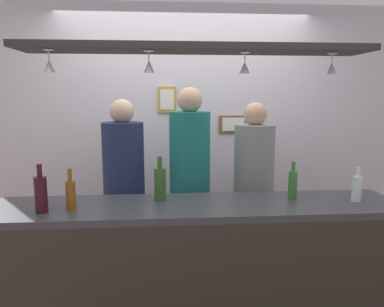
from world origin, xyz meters
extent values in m
cube|color=silver|center=(0.00, 1.10, 1.30)|extent=(4.40, 0.06, 2.60)
cube|color=#38383D|center=(0.00, -0.35, 0.97)|extent=(2.70, 0.55, 0.04)
cube|color=#2D2823|center=(0.00, -0.60, 0.48)|extent=(2.65, 0.04, 0.95)
cube|color=black|center=(0.00, -0.30, 1.99)|extent=(2.20, 0.36, 0.04)
cylinder|color=silver|center=(-0.89, -0.37, 1.97)|extent=(0.06, 0.06, 0.00)
cylinder|color=silver|center=(-0.89, -0.37, 1.94)|extent=(0.01, 0.01, 0.06)
cone|color=silver|center=(-0.89, -0.37, 1.88)|extent=(0.07, 0.07, 0.08)
cylinder|color=silver|center=(-0.30, -0.36, 1.97)|extent=(0.06, 0.06, 0.00)
cylinder|color=silver|center=(-0.30, -0.36, 1.94)|extent=(0.01, 0.01, 0.06)
cone|color=silver|center=(-0.30, -0.36, 1.88)|extent=(0.07, 0.07, 0.08)
cylinder|color=silver|center=(0.30, -0.32, 1.97)|extent=(0.06, 0.06, 0.00)
cylinder|color=silver|center=(0.30, -0.32, 1.94)|extent=(0.01, 0.01, 0.06)
cone|color=silver|center=(0.30, -0.32, 1.88)|extent=(0.07, 0.07, 0.08)
cylinder|color=silver|center=(0.88, -0.31, 1.97)|extent=(0.06, 0.06, 0.00)
cylinder|color=silver|center=(0.88, -0.31, 1.94)|extent=(0.01, 0.01, 0.06)
cone|color=silver|center=(0.88, -0.31, 1.88)|extent=(0.07, 0.07, 0.08)
cube|color=#2D334C|center=(-0.55, 0.34, 0.40)|extent=(0.17, 0.18, 0.79)
cylinder|color=navy|center=(-0.55, 0.34, 1.14)|extent=(0.34, 0.34, 0.69)
sphere|color=beige|center=(-0.55, 0.34, 1.57)|extent=(0.20, 0.20, 0.20)
cube|color=#2D334C|center=(0.00, 0.34, 0.42)|extent=(0.17, 0.18, 0.84)
cylinder|color=#1E7A75|center=(0.00, 0.34, 1.21)|extent=(0.34, 0.34, 0.73)
sphere|color=tan|center=(0.00, 0.34, 1.66)|extent=(0.21, 0.21, 0.21)
cube|color=#2D334C|center=(0.55, 0.34, 0.39)|extent=(0.17, 0.18, 0.78)
cylinder|color=gray|center=(0.55, 0.34, 1.12)|extent=(0.34, 0.34, 0.68)
sphere|color=tan|center=(0.55, 0.34, 1.55)|extent=(0.19, 0.19, 0.19)
cylinder|color=#336B2D|center=(0.67, -0.27, 1.09)|extent=(0.06, 0.06, 0.19)
cylinder|color=#336B2D|center=(0.67, -0.27, 1.22)|extent=(0.03, 0.03, 0.07)
cylinder|color=#2D5623|center=(-0.24, -0.23, 1.11)|extent=(0.08, 0.08, 0.22)
cylinder|color=#2D5623|center=(-0.24, -0.23, 1.26)|extent=(0.03, 0.03, 0.08)
cylinder|color=brown|center=(-0.80, -0.40, 1.09)|extent=(0.06, 0.06, 0.18)
cylinder|color=brown|center=(-0.80, -0.40, 1.22)|extent=(0.03, 0.03, 0.08)
cylinder|color=#380F19|center=(-0.97, -0.44, 1.11)|extent=(0.08, 0.08, 0.22)
cylinder|color=#380F19|center=(-0.97, -0.44, 1.26)|extent=(0.03, 0.03, 0.08)
cylinder|color=silver|center=(1.07, -0.38, 1.08)|extent=(0.06, 0.06, 0.17)
cylinder|color=silver|center=(1.07, -0.38, 1.20)|extent=(0.03, 0.03, 0.06)
cube|color=#B29338|center=(-0.18, 1.06, 1.66)|extent=(0.18, 0.02, 0.26)
cube|color=white|center=(-0.18, 1.05, 1.66)|extent=(0.14, 0.01, 0.20)
cube|color=brown|center=(0.50, 1.06, 1.41)|extent=(0.30, 0.02, 0.18)
cube|color=white|center=(0.50, 1.05, 1.41)|extent=(0.23, 0.01, 0.14)
camera|label=1|loc=(-0.22, -2.66, 1.71)|focal=34.16mm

